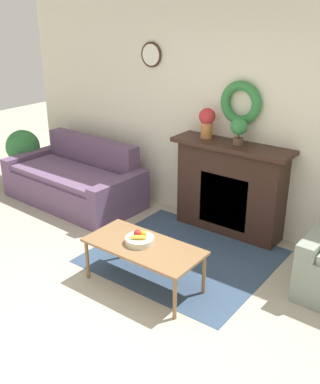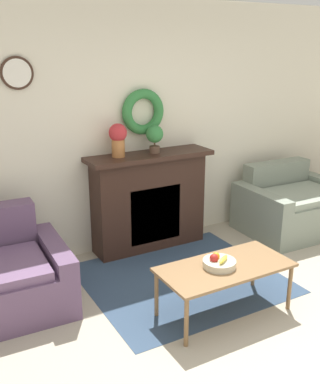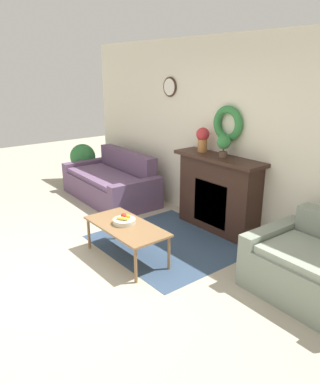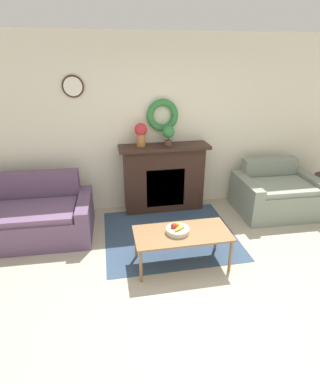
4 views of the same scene
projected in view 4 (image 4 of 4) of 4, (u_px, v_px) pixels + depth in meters
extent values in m
plane|color=#ADA38E|center=(205.00, 307.00, 3.07)|extent=(16.00, 16.00, 0.00)
cube|color=#334760|center=(169.00, 234.00, 4.34)|extent=(1.84, 1.65, 0.01)
cube|color=beige|center=(160.00, 126.00, 4.74)|extent=(6.80, 0.06, 2.70)
cylinder|color=#382319|center=(73.00, 86.00, 4.23)|extent=(0.31, 0.02, 0.31)
cylinder|color=white|center=(73.00, 86.00, 4.22)|extent=(0.26, 0.01, 0.26)
torus|color=#337A3D|center=(163.00, 115.00, 4.59)|extent=(0.49, 0.11, 0.49)
cube|color=#331E16|center=(164.00, 179.00, 4.90)|extent=(1.28, 0.34, 1.05)
cube|color=black|center=(166.00, 188.00, 4.80)|extent=(0.61, 0.02, 0.63)
cube|color=orange|center=(166.00, 193.00, 4.82)|extent=(0.49, 0.01, 0.35)
cube|color=#331E16|center=(164.00, 147.00, 4.64)|extent=(1.42, 0.41, 0.05)
cube|color=#604766|center=(20.00, 228.00, 4.11)|extent=(1.62, 0.82, 0.40)
cube|color=#604766|center=(26.00, 199.00, 4.46)|extent=(1.60, 0.27, 0.83)
cube|color=#604766|center=(86.00, 216.00, 4.30)|extent=(0.20, 0.98, 0.54)
cube|color=#6A4E70|center=(16.00, 213.00, 4.01)|extent=(1.55, 0.75, 0.08)
cube|color=gray|center=(280.00, 202.00, 4.81)|extent=(0.95, 0.77, 0.45)
cube|color=gray|center=(267.00, 181.00, 5.17)|extent=(0.93, 0.24, 0.80)
cube|color=gray|center=(245.00, 197.00, 4.80)|extent=(0.20, 0.96, 0.59)
cube|color=gray|center=(308.00, 193.00, 4.95)|extent=(0.20, 0.96, 0.59)
cube|color=gray|center=(283.00, 187.00, 4.70)|extent=(0.91, 0.71, 0.08)
cube|color=olive|center=(182.00, 233.00, 3.55)|extent=(1.14, 0.55, 0.03)
cylinder|color=olive|center=(141.00, 266.00, 3.34)|extent=(0.04, 0.04, 0.42)
cylinder|color=olive|center=(230.00, 256.00, 3.52)|extent=(0.04, 0.04, 0.42)
cylinder|color=olive|center=(136.00, 243.00, 3.77)|extent=(0.04, 0.04, 0.42)
cylinder|color=olive|center=(216.00, 235.00, 3.95)|extent=(0.04, 0.04, 0.42)
cylinder|color=beige|center=(178.00, 230.00, 3.54)|extent=(0.28, 0.28, 0.06)
sphere|color=#B2231E|center=(174.00, 226.00, 3.53)|extent=(0.07, 0.07, 0.07)
sphere|color=orange|center=(177.00, 225.00, 3.56)|extent=(0.06, 0.06, 0.06)
ellipsoid|color=yellow|center=(180.00, 228.00, 3.48)|extent=(0.16, 0.13, 0.04)
cylinder|color=#AD6B38|center=(141.00, 140.00, 4.57)|extent=(0.14, 0.14, 0.18)
sphere|color=#B72D33|center=(141.00, 129.00, 4.50)|extent=(0.19, 0.19, 0.19)
cylinder|color=brown|center=(168.00, 143.00, 4.64)|extent=(0.11, 0.11, 0.07)
cylinder|color=#4C3823|center=(168.00, 139.00, 4.62)|extent=(0.02, 0.02, 0.05)
sphere|color=#337A3D|center=(168.00, 132.00, 4.57)|extent=(0.19, 0.19, 0.19)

